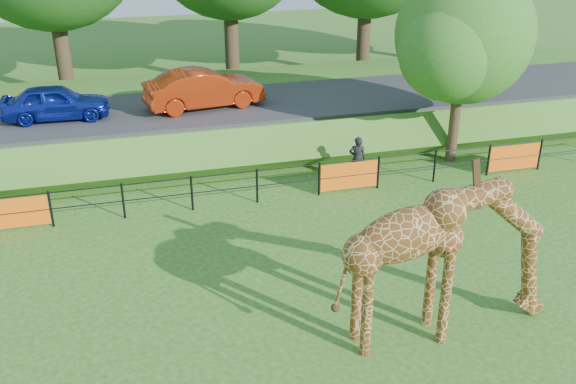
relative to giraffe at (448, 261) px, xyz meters
name	(u,v)px	position (x,y,z in m)	size (l,w,h in m)	color
ground	(348,366)	(-2.32, -0.57, -1.76)	(90.00, 90.00, 0.00)	#2F5F17
giraffe	(448,261)	(0.00, 0.00, 0.00)	(4.92, 0.90, 3.52)	#5C3413
perimeter_fence	(257,186)	(-2.32, 7.43, -1.21)	(28.07, 0.10, 1.10)	black
embankment	(215,112)	(-2.32, 14.93, -1.11)	(40.00, 9.00, 1.30)	#2F5F17
road	(221,106)	(-2.32, 13.43, -0.40)	(40.00, 5.00, 0.12)	#303033
car_blue	(56,102)	(-8.24, 13.17, 0.29)	(1.48, 3.67, 1.25)	#1426A6
car_red	(204,89)	(-2.98, 13.19, 0.39)	(1.53, 4.40, 1.45)	#B52D0C
visitor	(357,159)	(1.25, 8.21, -0.99)	(0.56, 0.37, 1.54)	black
tree_east	(466,40)	(5.27, 9.06, 2.52)	(5.40, 4.71, 6.76)	black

